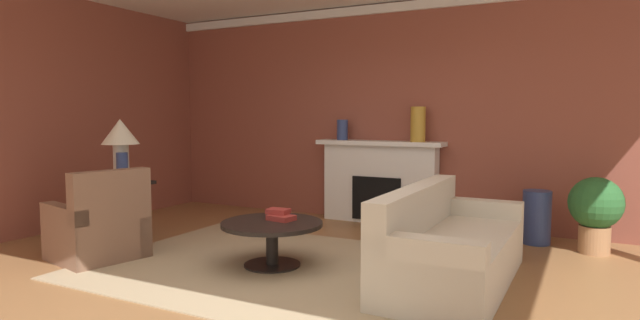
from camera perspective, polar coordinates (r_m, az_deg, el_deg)
The scene contains 18 objects.
ground_plane at distance 4.99m, azimuth -2.16°, elevation -12.52°, with size 9.73×9.73×0.00m, color olive.
wall_fireplace at distance 7.39m, azimuth 8.86°, elevation 5.01°, with size 8.08×0.12×3.03m, color brown.
wall_window at distance 7.59m, azimuth -26.87°, elevation 4.54°, with size 0.12×6.21×3.03m, color brown.
crown_moulding at distance 7.46m, azimuth 8.81°, elevation 16.13°, with size 8.08×0.08×0.12m, color white.
area_rug at distance 5.31m, azimuth -5.21°, elevation -11.40°, with size 3.48×2.72×0.01m, color tan.
fireplace at distance 7.33m, azimuth 6.49°, elevation -2.59°, with size 1.80×0.35×1.14m.
sofa at distance 4.86m, azimuth 13.86°, elevation -9.49°, with size 0.91×2.11×0.85m.
armchair_near_window at distance 5.94m, azimuth -22.91°, elevation -7.03°, with size 0.97×0.97×0.95m.
coffee_table at distance 5.23m, azimuth -5.24°, elevation -7.94°, with size 1.00×1.00×0.45m.
side_table at distance 6.75m, azimuth -20.66°, elevation -4.75°, with size 0.56×0.56×0.70m.
table_lamp at distance 6.67m, azimuth -20.87°, elevation 2.26°, with size 0.44×0.44×0.75m.
vase_on_side_table at distance 6.50m, azimuth -20.69°, elevation -0.83°, with size 0.13×0.13×0.36m, color navy.
vase_mantel_left at distance 7.44m, azimuth 2.45°, elevation 3.29°, with size 0.16×0.16×0.29m, color navy.
vase_tall_corner at distance 6.62m, azimuth 22.48°, elevation -5.77°, with size 0.32×0.32×0.62m, color navy.
vase_mantel_right at distance 7.05m, azimuth 10.60°, elevation 3.84°, with size 0.20×0.20×0.46m, color #B7892D.
book_red_cover at distance 5.26m, azimuth -4.24°, elevation -6.28°, with size 0.25×0.18×0.05m, color maroon.
book_art_folio at distance 5.34m, azimuth -4.57°, elevation -5.57°, with size 0.22×0.16×0.05m, color maroon.
potted_plant at distance 6.41m, azimuth 27.77°, elevation -4.67°, with size 0.56×0.56×0.83m.
Camera 1 is at (2.35, -4.14, 1.49)m, focal length 29.44 mm.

